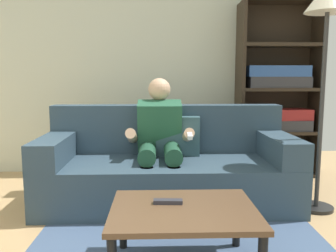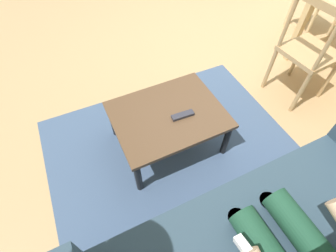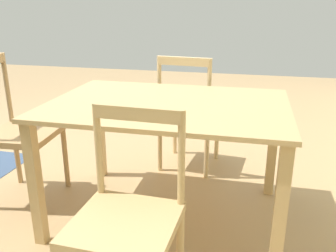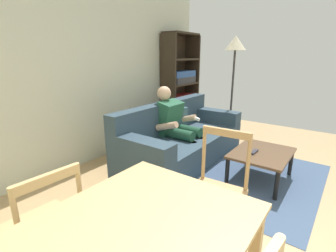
{
  "view_description": "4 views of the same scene",
  "coord_description": "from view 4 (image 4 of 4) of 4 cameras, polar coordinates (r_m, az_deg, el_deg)",
  "views": [
    {
      "loc": [
        1.16,
        -1.1,
        1.11
      ],
      "look_at": [
        1.26,
        1.95,
        0.69
      ],
      "focal_mm": 38.03,
      "sensor_mm": 36.0,
      "label": 1
    },
    {
      "loc": [
        1.84,
        1.94,
        1.79
      ],
      "look_at": [
        1.31,
        0.83,
        0.23
      ],
      "focal_mm": 26.85,
      "sensor_mm": 36.0,
      "label": 2
    },
    {
      "loc": [
        -1.53,
        2.77,
        1.3
      ],
      "look_at": [
        -1.07,
        0.8,
        0.6
      ],
      "focal_mm": 38.88,
      "sensor_mm": 36.0,
      "label": 3
    },
    {
      "loc": [
        -1.69,
        0.07,
        1.54
      ],
      "look_at": [
        0.09,
        1.39,
        0.9
      ],
      "focal_mm": 26.37,
      "sensor_mm": 36.0,
      "label": 4
    }
  ],
  "objects": [
    {
      "name": "tv_remote",
      "position": [
        3.24,
        19.27,
        -5.66
      ],
      "size": [
        0.17,
        0.06,
        0.02
      ],
      "primitive_type": "cube",
      "rotation": [
        0.0,
        0.0,
        1.51
      ],
      "color": "#2D2D38",
      "rests_on": "coffee_table"
    },
    {
      "name": "person_lounging",
      "position": [
        3.63,
        1.84,
        0.45
      ],
      "size": [
        0.59,
        0.88,
        1.1
      ],
      "color": "#23563D",
      "rests_on": "ground_plane"
    },
    {
      "name": "couch",
      "position": [
        3.75,
        2.81,
        -3.17
      ],
      "size": [
        2.19,
        0.93,
        0.85
      ],
      "color": "#2D4251",
      "rests_on": "ground_plane"
    },
    {
      "name": "floor_lamp",
      "position": [
        4.52,
        15.2,
        15.92
      ],
      "size": [
        0.36,
        0.36,
        1.86
      ],
      "color": "black",
      "rests_on": "ground_plane"
    },
    {
      "name": "dining_chair_near_wall",
      "position": [
        1.95,
        -26.73,
        -20.21
      ],
      "size": [
        0.44,
        0.44,
        0.88
      ],
      "color": "tan",
      "rests_on": "ground_plane"
    },
    {
      "name": "dining_chair_facing_couch",
      "position": [
        2.09,
        11.05,
        -14.98
      ],
      "size": [
        0.45,
        0.45,
        0.97
      ],
      "color": "tan",
      "rests_on": "ground_plane"
    },
    {
      "name": "wall_back",
      "position": [
        3.49,
        -25.1,
        12.0
      ],
      "size": [
        6.24,
        0.12,
        2.76
      ],
      "primitive_type": "cube",
      "color": "beige",
      "rests_on": "ground_plane"
    },
    {
      "name": "bookshelf",
      "position": [
        5.11,
        2.77,
        7.76
      ],
      "size": [
        0.9,
        0.36,
        1.96
      ],
      "color": "#2D2319",
      "rests_on": "ground_plane"
    },
    {
      "name": "coffee_table",
      "position": [
        3.32,
        20.8,
        -6.39
      ],
      "size": [
        0.82,
        0.65,
        0.38
      ],
      "color": "brown",
      "rests_on": "ground_plane"
    },
    {
      "name": "area_rug",
      "position": [
        3.46,
        20.26,
        -11.38
      ],
      "size": [
        2.02,
        1.43,
        0.01
      ],
      "primitive_type": "cube",
      "rotation": [
        0.0,
        0.0,
        -0.02
      ],
      "color": "#3D5170",
      "rests_on": "ground_plane"
    }
  ]
}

